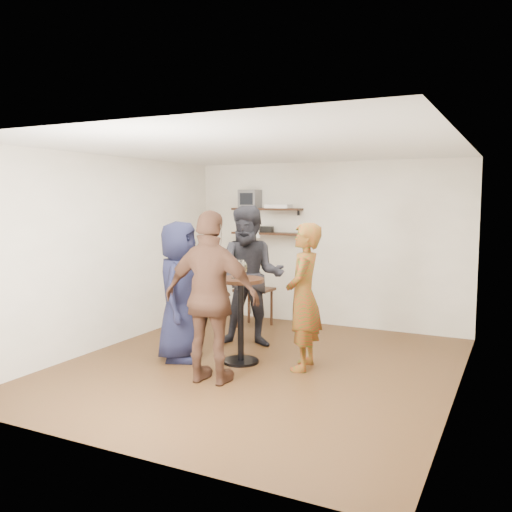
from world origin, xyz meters
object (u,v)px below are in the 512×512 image
at_px(crt_monitor, 250,199).
at_px(person_brown, 211,298).
at_px(radio, 266,229).
at_px(person_plaid, 304,297).
at_px(dvd_deck, 278,206).
at_px(person_navy, 179,291).
at_px(drinks_table, 241,309).
at_px(person_dark, 251,276).
at_px(side_table, 254,295).

distance_m(crt_monitor, person_brown, 3.46).
xyz_separation_m(radio, person_plaid, (1.51, -2.19, -0.65)).
relative_size(dvd_deck, person_navy, 0.23).
relative_size(dvd_deck, radio, 1.82).
xyz_separation_m(drinks_table, person_plaid, (0.78, 0.12, 0.19)).
xyz_separation_m(drinks_table, person_navy, (-0.75, -0.22, 0.20)).
relative_size(drinks_table, person_brown, 0.56).
bearing_deg(drinks_table, radio, 107.68).
height_order(crt_monitor, drinks_table, crt_monitor).
bearing_deg(dvd_deck, person_brown, -79.41).
bearing_deg(person_dark, radio, 89.91).
relative_size(crt_monitor, drinks_table, 0.30).
xyz_separation_m(person_dark, person_brown, (0.30, -1.53, -0.02)).
xyz_separation_m(crt_monitor, radio, (0.30, 0.00, -0.50)).
xyz_separation_m(radio, person_dark, (0.50, -1.57, -0.55)).
height_order(side_table, person_navy, person_navy).
relative_size(crt_monitor, side_table, 0.52).
bearing_deg(person_dark, side_table, 96.09).
bearing_deg(person_plaid, person_dark, -130.61).
height_order(crt_monitor, person_plaid, crt_monitor).
xyz_separation_m(crt_monitor, dvd_deck, (0.51, 0.00, -0.12)).
height_order(drinks_table, person_navy, person_navy).
bearing_deg(side_table, radio, 94.39).
xyz_separation_m(dvd_deck, person_brown, (0.58, -3.10, -0.95)).
bearing_deg(person_plaid, crt_monitor, -149.41).
height_order(person_plaid, person_navy, person_navy).
bearing_deg(person_navy, side_table, -17.78).
distance_m(crt_monitor, drinks_table, 2.87).
relative_size(drinks_table, person_navy, 0.60).
distance_m(drinks_table, person_brown, 0.83).
height_order(crt_monitor, radio, crt_monitor).
xyz_separation_m(crt_monitor, person_dark, (0.80, -1.57, -1.05)).
height_order(radio, person_dark, person_dark).
distance_m(person_plaid, person_brown, 1.16).
bearing_deg(side_table, person_plaid, -48.45).
height_order(dvd_deck, radio, dvd_deck).
relative_size(dvd_deck, drinks_table, 0.38).
relative_size(radio, person_plaid, 0.13).
distance_m(dvd_deck, radio, 0.44).
distance_m(crt_monitor, side_table, 1.63).
bearing_deg(person_plaid, radio, -154.35).
height_order(radio, side_table, radio).
xyz_separation_m(dvd_deck, person_dark, (0.28, -1.57, -0.93)).
distance_m(drinks_table, person_navy, 0.81).
bearing_deg(drinks_table, person_navy, -163.87).
relative_size(crt_monitor, dvd_deck, 0.80).
xyz_separation_m(person_plaid, person_dark, (-1.02, 0.63, 0.09)).
bearing_deg(person_brown, drinks_table, -90.00).
relative_size(drinks_table, person_dark, 0.55).
xyz_separation_m(crt_monitor, side_table, (0.34, -0.53, -1.51)).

